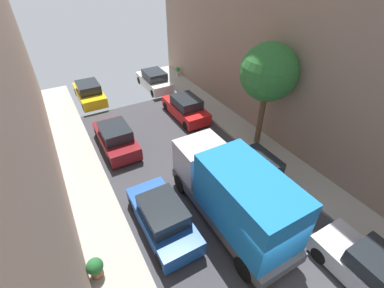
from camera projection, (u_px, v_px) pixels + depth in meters
ground at (281, 284)px, 9.71m from camera, size 32.00×32.00×0.00m
sidewalk_right at (366, 226)px, 11.65m from camera, size 2.00×44.00×0.15m
parked_car_left_2 at (163, 217)px, 11.24m from camera, size 1.78×4.20×1.57m
parked_car_left_3 at (116, 138)px, 15.96m from camera, size 1.78×4.20×1.57m
parked_car_left_4 at (89, 93)px, 20.97m from camera, size 1.78×4.20×1.57m
parked_car_right_0 at (376, 275)px, 9.25m from camera, size 1.78×4.20×1.57m
parked_car_right_1 at (255, 169)px, 13.70m from camera, size 1.78×4.20×1.57m
parked_car_right_2 at (186, 108)px, 18.97m from camera, size 1.78×4.20×1.57m
parked_car_right_3 at (154, 80)px, 22.95m from camera, size 1.78×4.20×1.57m
delivery_truck at (234, 194)px, 10.87m from camera, size 2.26×6.60×3.38m
street_tree_1 at (269, 73)px, 14.05m from camera, size 3.07×3.07×5.99m
potted_plant_1 at (178, 71)px, 25.07m from camera, size 0.42×0.42×0.81m
potted_plant_4 at (95, 268)px, 9.57m from camera, size 0.60×0.60×0.85m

